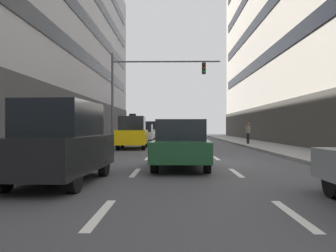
{
  "coord_description": "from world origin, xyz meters",
  "views": [
    {
      "loc": [
        -0.36,
        -13.47,
        1.38
      ],
      "look_at": [
        -0.95,
        21.95,
        1.51
      ],
      "focal_mm": 36.9,
      "sensor_mm": 36.0,
      "label": 1
    }
  ],
  "objects_px": {
    "car_driving_2": "(149,131)",
    "traffic_signal_0": "(144,83)",
    "car_driving_4": "(181,144)",
    "pedestrian_0": "(248,132)",
    "car_driving_3": "(179,135)",
    "car_driving_6": "(61,143)",
    "car_driving_1": "(177,130)",
    "car_driving_0": "(143,134)",
    "taxi_driving_5": "(133,133)"
  },
  "relations": [
    {
      "from": "car_driving_1",
      "to": "car_driving_3",
      "type": "xyz_separation_m",
      "value": [
        0.01,
        -12.3,
        -0.29
      ]
    },
    {
      "from": "car_driving_0",
      "to": "pedestrian_0",
      "type": "xyz_separation_m",
      "value": [
        8.37,
        -5.21,
        0.24
      ]
    },
    {
      "from": "car_driving_6",
      "to": "pedestrian_0",
      "type": "relative_size",
      "value": 2.68
    },
    {
      "from": "car_driving_3",
      "to": "car_driving_6",
      "type": "xyz_separation_m",
      "value": [
        -3.2,
        -17.76,
        0.19
      ]
    },
    {
      "from": "car_driving_4",
      "to": "taxi_driving_5",
      "type": "bearing_deg",
      "value": 105.48
    },
    {
      "from": "car_driving_2",
      "to": "car_driving_4",
      "type": "bearing_deg",
      "value": -83.55
    },
    {
      "from": "car_driving_2",
      "to": "pedestrian_0",
      "type": "xyz_separation_m",
      "value": [
        8.32,
        -11.78,
        0.04
      ]
    },
    {
      "from": "traffic_signal_0",
      "to": "car_driving_6",
      "type": "bearing_deg",
      "value": -91.7
    },
    {
      "from": "car_driving_4",
      "to": "pedestrian_0",
      "type": "xyz_separation_m",
      "value": [
        5.35,
        14.44,
        0.24
      ]
    },
    {
      "from": "taxi_driving_5",
      "to": "car_driving_4",
      "type": "bearing_deg",
      "value": -74.52
    },
    {
      "from": "car_driving_6",
      "to": "car_driving_1",
      "type": "bearing_deg",
      "value": 83.96
    },
    {
      "from": "car_driving_0",
      "to": "car_driving_1",
      "type": "distance_m",
      "value": 7.88
    },
    {
      "from": "car_driving_3",
      "to": "traffic_signal_0",
      "type": "distance_m",
      "value": 4.77
    },
    {
      "from": "car_driving_3",
      "to": "pedestrian_0",
      "type": "distance_m",
      "value": 5.21
    },
    {
      "from": "car_driving_0",
      "to": "car_driving_6",
      "type": "height_order",
      "value": "car_driving_6"
    },
    {
      "from": "car_driving_1",
      "to": "taxi_driving_5",
      "type": "distance_m",
      "value": 16.63
    },
    {
      "from": "car_driving_3",
      "to": "car_driving_4",
      "type": "bearing_deg",
      "value": -90.6
    },
    {
      "from": "car_driving_0",
      "to": "car_driving_4",
      "type": "bearing_deg",
      "value": -81.27
    },
    {
      "from": "traffic_signal_0",
      "to": "pedestrian_0",
      "type": "xyz_separation_m",
      "value": [
        7.88,
        0.22,
        -3.69
      ]
    },
    {
      "from": "car_driving_1",
      "to": "car_driving_2",
      "type": "xyz_separation_m",
      "value": [
        -3.1,
        -0.65,
        -0.09
      ]
    },
    {
      "from": "car_driving_3",
      "to": "car_driving_2",
      "type": "bearing_deg",
      "value": 104.97
    },
    {
      "from": "car_driving_1",
      "to": "pedestrian_0",
      "type": "xyz_separation_m",
      "value": [
        5.21,
        -12.43,
        -0.05
      ]
    },
    {
      "from": "car_driving_0",
      "to": "car_driving_2",
      "type": "bearing_deg",
      "value": 89.55
    },
    {
      "from": "car_driving_1",
      "to": "pedestrian_0",
      "type": "bearing_deg",
      "value": -67.24
    },
    {
      "from": "car_driving_2",
      "to": "pedestrian_0",
      "type": "distance_m",
      "value": 14.42
    },
    {
      "from": "car_driving_1",
      "to": "pedestrian_0",
      "type": "distance_m",
      "value": 13.48
    },
    {
      "from": "car_driving_3",
      "to": "traffic_signal_0",
      "type": "relative_size",
      "value": 0.54
    },
    {
      "from": "car_driving_1",
      "to": "car_driving_3",
      "type": "relative_size",
      "value": 1.04
    },
    {
      "from": "car_driving_4",
      "to": "car_driving_6",
      "type": "height_order",
      "value": "car_driving_6"
    },
    {
      "from": "car_driving_0",
      "to": "car_driving_3",
      "type": "xyz_separation_m",
      "value": [
        3.17,
        -5.09,
        -0.0
      ]
    },
    {
      "from": "car_driving_3",
      "to": "car_driving_6",
      "type": "distance_m",
      "value": 18.05
    },
    {
      "from": "pedestrian_0",
      "to": "car_driving_4",
      "type": "bearing_deg",
      "value": -110.34
    },
    {
      "from": "pedestrian_0",
      "to": "traffic_signal_0",
      "type": "bearing_deg",
      "value": -178.4
    },
    {
      "from": "car_driving_2",
      "to": "traffic_signal_0",
      "type": "height_order",
      "value": "traffic_signal_0"
    },
    {
      "from": "car_driving_2",
      "to": "traffic_signal_0",
      "type": "relative_size",
      "value": 0.51
    },
    {
      "from": "car_driving_0",
      "to": "taxi_driving_5",
      "type": "relative_size",
      "value": 1.01
    },
    {
      "from": "traffic_signal_0",
      "to": "pedestrian_0",
      "type": "height_order",
      "value": "traffic_signal_0"
    },
    {
      "from": "car_driving_4",
      "to": "pedestrian_0",
      "type": "relative_size",
      "value": 2.79
    },
    {
      "from": "traffic_signal_0",
      "to": "taxi_driving_5",
      "type": "bearing_deg",
      "value": -96.0
    },
    {
      "from": "car_driving_2",
      "to": "car_driving_4",
      "type": "distance_m",
      "value": 26.39
    },
    {
      "from": "car_driving_6",
      "to": "car_driving_4",
      "type": "bearing_deg",
      "value": 46.41
    },
    {
      "from": "car_driving_1",
      "to": "car_driving_4",
      "type": "xyz_separation_m",
      "value": [
        -0.14,
        -26.87,
        -0.3
      ]
    },
    {
      "from": "car_driving_2",
      "to": "car_driving_6",
      "type": "xyz_separation_m",
      "value": [
        -0.08,
        -29.42,
        -0.0
      ]
    },
    {
      "from": "car_driving_4",
      "to": "traffic_signal_0",
      "type": "bearing_deg",
      "value": 100.07
    },
    {
      "from": "taxi_driving_5",
      "to": "pedestrian_0",
      "type": "bearing_deg",
      "value": 25.35
    },
    {
      "from": "car_driving_4",
      "to": "car_driving_6",
      "type": "bearing_deg",
      "value": -133.59
    },
    {
      "from": "car_driving_0",
      "to": "car_driving_2",
      "type": "distance_m",
      "value": 6.57
    },
    {
      "from": "car_driving_1",
      "to": "car_driving_6",
      "type": "distance_m",
      "value": 30.23
    },
    {
      "from": "pedestrian_0",
      "to": "taxi_driving_5",
      "type": "bearing_deg",
      "value": -154.65
    },
    {
      "from": "car_driving_4",
      "to": "car_driving_3",
      "type": "bearing_deg",
      "value": 89.4
    }
  ]
}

